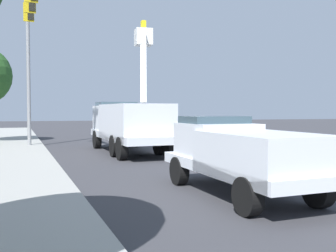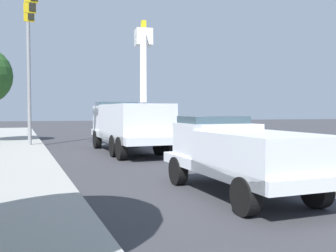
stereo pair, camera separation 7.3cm
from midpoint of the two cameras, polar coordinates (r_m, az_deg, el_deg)
ground at (r=20.63m, az=2.04°, el=-3.85°), size 120.00×120.00×0.00m
sidewalk_far_side at (r=18.95m, az=-22.20°, el=-4.40°), size 60.00×10.76×0.12m
lane_centre_stripe at (r=20.63m, az=2.04°, el=-3.83°), size 49.66×6.15×0.01m
utility_bucket_truck at (r=20.52m, az=-5.91°, el=0.63°), size 8.44×3.46×7.15m
service_pickup_truck at (r=10.40m, az=10.36°, el=-3.88°), size 5.81×2.76×2.06m
passing_minivan at (r=30.05m, az=0.16°, el=-0.01°), size 4.99×2.46×1.69m
traffic_cone_mid_front at (r=25.08m, az=-4.96°, el=-1.76°), size 0.40×0.40×0.86m
traffic_signal_mast at (r=23.06m, az=-19.73°, el=12.37°), size 7.23×1.13×8.81m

